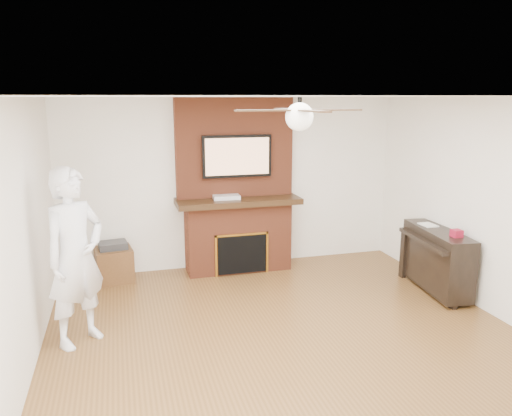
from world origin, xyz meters
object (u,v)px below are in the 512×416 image
object	(u,v)px
fireplace	(237,203)
side_table	(114,263)
person	(76,257)
piano	(436,258)

from	to	relation	value
fireplace	side_table	bearing A→B (deg)	-177.82
person	piano	distance (m)	4.43
person	side_table	bearing A→B (deg)	38.09
piano	fireplace	bearing A→B (deg)	152.13
person	piano	xyz separation A→B (m)	(4.40, 0.24, -0.48)
side_table	piano	bearing A→B (deg)	-27.95
fireplace	side_table	distance (m)	1.92
person	side_table	world-z (taller)	person
person	fireplace	bearing A→B (deg)	-0.25
side_table	piano	world-z (taller)	piano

